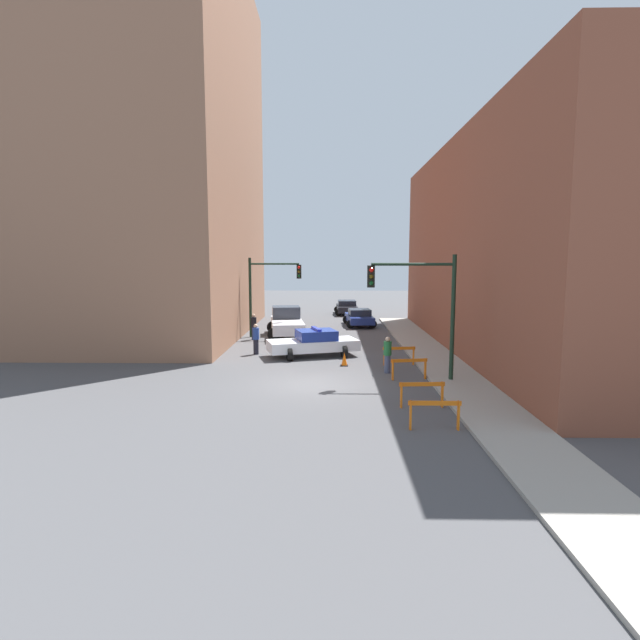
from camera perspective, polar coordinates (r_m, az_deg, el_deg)
ground_plane at (r=20.72m, az=-1.15°, el=-7.36°), size 120.00×120.00×0.00m
sidewalk_right at (r=21.38m, az=15.83°, el=-7.02°), size 2.40×44.00×0.12m
building_corner_left at (r=37.08m, az=-20.10°, el=17.82°), size 14.00×20.00×24.69m
building_right at (r=30.75m, az=25.55°, el=7.63°), size 12.00×28.00×11.66m
traffic_light_near at (r=21.00m, az=11.90°, el=2.46°), size 3.64×0.35×5.20m
traffic_light_far at (r=32.73m, az=-6.09°, el=3.94°), size 3.44×0.35×5.20m
police_car at (r=26.39m, az=-0.72°, el=-2.61°), size 5.04×3.18×1.52m
white_truck at (r=33.38m, az=-3.82°, el=-0.27°), size 3.11×5.62×1.90m
parked_car_near at (r=38.34m, az=4.51°, el=0.33°), size 2.48×4.42×1.31m
parked_car_mid at (r=46.16m, az=3.08°, el=1.48°), size 2.35×4.34×1.31m
pedestrian_crossing at (r=27.10m, az=-7.34°, el=-2.12°), size 0.42×0.42×1.66m
pedestrian_corner at (r=31.99m, az=-7.59°, el=-0.72°), size 0.51×0.51×1.66m
pedestrian_sidewalk at (r=22.75m, az=7.72°, el=-3.90°), size 0.37×0.37×1.66m
barrier_front at (r=15.66m, az=12.96°, el=-10.00°), size 1.60×0.16×0.90m
barrier_mid at (r=17.82m, az=11.57°, el=-7.86°), size 1.60×0.26×0.90m
barrier_back at (r=21.72m, az=10.16°, el=-5.13°), size 1.59×0.40×0.90m
barrier_corner at (r=24.54m, az=9.02°, el=-3.70°), size 1.60×0.31×0.90m
traffic_cone at (r=24.16m, az=2.79°, el=-4.51°), size 0.36×0.36×0.66m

